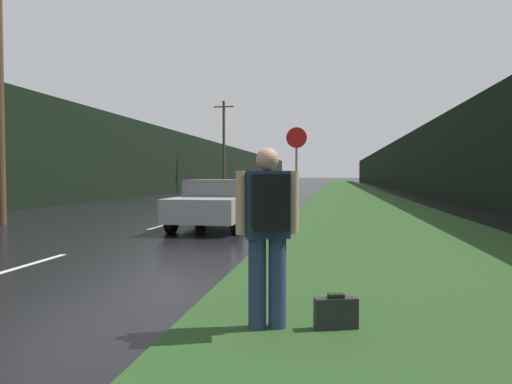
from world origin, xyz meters
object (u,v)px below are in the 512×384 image
suitcase (336,314)px  car_passing_near (217,203)px  car_passing_far (280,187)px  hitchhiker_with_backpack (268,226)px  stop_sign (296,166)px

suitcase → car_passing_near: 8.93m
suitcase → car_passing_far: (-3.34, 23.91, 0.60)m
suitcase → car_passing_far: 24.15m
hitchhiker_with_backpack → car_passing_near: 8.81m
suitcase → stop_sign: bearing=80.3°
suitcase → car_passing_near: (-3.34, 8.26, 0.55)m
car_passing_far → suitcase: bearing=98.0°
stop_sign → hitchhiker_with_backpack: stop_sign is taller
suitcase → car_passing_near: car_passing_near is taller
hitchhiker_with_backpack → car_passing_far: 24.18m
hitchhiker_with_backpack → car_passing_near: bearing=91.1°
car_passing_near → car_passing_far: 15.64m
stop_sign → car_passing_near: size_ratio=0.69×
hitchhiker_with_backpack → suitcase: hitchhiker_with_backpack is taller
hitchhiker_with_backpack → car_passing_near: (-2.69, 8.38, -0.31)m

